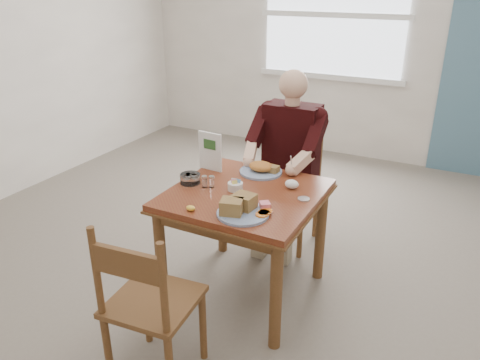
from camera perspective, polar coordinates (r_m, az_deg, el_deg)
The scene contains 16 objects.
floor at distance 3.30m, azimuth 0.57°, elevation -13.29°, with size 6.00×6.00×0.00m, color #71665C.
wall_back at distance 5.53m, azimuth 15.43°, elevation 16.65°, with size 5.50×5.50×0.00m, color white.
lemon_wedge at distance 2.69m, azimuth -6.02°, elevation -3.44°, with size 0.06×0.04×0.03m, color yellow.
napkin at distance 2.97m, azimuth 6.33°, elevation -0.51°, with size 0.09×0.07×0.06m, color white.
metal_dish at distance 2.83m, azimuth 7.77°, elevation -2.31°, with size 0.07×0.07×0.01m, color silver.
window at distance 5.58m, azimuth 11.36°, elevation 19.13°, with size 1.72×0.04×1.42m.
table at distance 2.97m, azimuth 0.62°, elevation -3.36°, with size 0.92×0.92×0.75m.
chair_far at distance 3.70m, azimuth 6.18°, elevation -0.61°, with size 0.42×0.42×0.95m.
chair_near at distance 2.45m, azimuth -11.06°, elevation -14.68°, with size 0.46×0.46×0.95m.
diner at distance 3.50m, azimuth 5.87°, elevation 3.84°, with size 0.53×0.56×1.39m.
near_plate at distance 2.63m, azimuth 0.19°, elevation -3.42°, with size 0.34×0.34×0.10m.
far_plate at distance 3.19m, azimuth 2.69°, elevation 1.37°, with size 0.31×0.31×0.08m.
caddy at distance 2.93m, azimuth -0.57°, elevation -0.77°, with size 0.11×0.11×0.07m.
shakers at distance 2.97m, azimuth -3.91°, elevation -0.19°, with size 0.09×0.06×0.08m.
creamer at distance 3.04m, azimuth -6.09°, elevation 0.19°, with size 0.16×0.16×0.06m.
menu at distance 3.21m, azimuth -3.66°, elevation 3.53°, with size 0.18×0.03×0.27m.
Camera 1 is at (1.19, -2.37, 1.97)m, focal length 35.00 mm.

